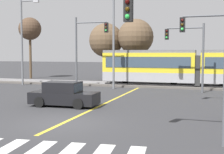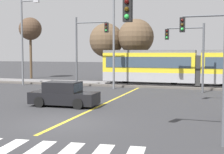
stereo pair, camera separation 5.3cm
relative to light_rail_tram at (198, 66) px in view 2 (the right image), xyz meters
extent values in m
plane|color=#333335|center=(-5.39, -17.84, -2.05)|extent=(200.00, 200.00, 0.00)
cube|color=#56514C|center=(-5.39, 0.01, -1.96)|extent=(120.00, 4.00, 0.18)
cube|color=#939399|center=(-5.39, -0.71, -1.82)|extent=(120.00, 0.08, 0.10)
cube|color=#939399|center=(-5.39, 0.73, -1.82)|extent=(120.00, 0.08, 0.10)
cube|color=#9E9EA3|center=(-4.75, 0.01, -1.07)|extent=(9.00, 2.60, 0.90)
cube|color=yellow|center=(-4.75, 0.01, 0.33)|extent=(9.00, 2.60, 1.90)
cube|color=#384756|center=(-4.75, -1.31, 0.38)|extent=(8.28, 0.04, 1.04)
cube|color=slate|center=(-4.75, 0.01, 1.42)|extent=(9.00, 2.39, 0.28)
cylinder|color=black|center=(-2.27, 0.01, -1.52)|extent=(0.70, 0.20, 0.70)
cylinder|color=black|center=(-7.22, 0.01, -1.52)|extent=(0.70, 0.20, 0.70)
cylinder|color=black|center=(2.28, 0.01, -1.52)|extent=(0.70, 0.20, 0.70)
cube|color=#2D2D2D|center=(0.00, 0.01, -0.37)|extent=(0.50, 2.34, 2.80)
cube|color=silver|center=(-5.39, -22.19, -2.04)|extent=(0.86, 2.84, 0.01)
cube|color=silver|center=(-4.30, -22.06, -2.04)|extent=(0.86, 2.84, 0.01)
cube|color=gold|center=(-5.39, -11.09, -2.05)|extent=(0.20, 18.19, 0.01)
cube|color=black|center=(-7.48, -13.42, -1.53)|extent=(4.25, 1.84, 0.72)
cube|color=black|center=(-7.58, -13.43, -0.85)|extent=(2.15, 1.59, 0.64)
cube|color=#384756|center=(-6.58, -13.39, -0.85)|extent=(0.15, 1.43, 0.52)
cube|color=#384756|center=(-7.61, -12.65, -0.85)|extent=(1.79, 0.10, 0.48)
cylinder|color=black|center=(-6.25, -12.53, -1.73)|extent=(0.65, 0.24, 0.64)
cylinder|color=black|center=(-6.19, -14.23, -1.73)|extent=(0.65, 0.24, 0.64)
cylinder|color=black|center=(-8.77, -12.62, -1.73)|extent=(0.65, 0.24, 0.64)
cylinder|color=black|center=(-8.71, -14.31, -1.73)|extent=(0.65, 0.24, 0.64)
cylinder|color=#515459|center=(0.52, -3.97, 0.83)|extent=(0.18, 0.18, 5.75)
cylinder|color=#515459|center=(-0.98, -3.97, 3.34)|extent=(3.00, 0.12, 0.12)
cube|color=black|center=(-2.48, -3.97, 2.84)|extent=(0.32, 0.28, 0.90)
sphere|color=#360605|center=(-2.48, -4.12, 3.11)|extent=(0.18, 0.18, 0.18)
sphere|color=#3A2706|center=(-2.48, -4.12, 2.84)|extent=(0.18, 0.18, 0.18)
sphere|color=green|center=(-2.48, -4.12, 2.57)|extent=(0.18, 0.18, 0.18)
cube|color=black|center=(-1.81, -19.41, 2.85)|extent=(0.32, 0.28, 0.90)
sphere|color=#360605|center=(-1.81, -19.56, 3.12)|extent=(0.18, 0.18, 0.18)
sphere|color=#3A2706|center=(-1.81, -19.56, 2.85)|extent=(0.18, 0.18, 0.18)
sphere|color=green|center=(-1.81, -19.56, 2.58)|extent=(0.18, 0.18, 0.18)
cylinder|color=#515459|center=(1.44, -11.05, 3.48)|extent=(4.00, 0.12, 0.12)
cube|color=black|center=(-0.56, -11.05, 2.98)|extent=(0.32, 0.28, 0.90)
sphere|color=#360605|center=(-0.56, -11.20, 3.25)|extent=(0.18, 0.18, 0.18)
sphere|color=#3A2706|center=(-0.56, -11.20, 2.98)|extent=(0.18, 0.18, 0.18)
sphere|color=green|center=(-0.56, -11.20, 2.71)|extent=(0.18, 0.18, 0.18)
cylinder|color=#515459|center=(-10.99, -3.76, 1.28)|extent=(0.18, 0.18, 6.66)
cylinder|color=#515459|center=(-9.49, -3.76, 4.08)|extent=(3.00, 0.12, 0.12)
cube|color=black|center=(-7.99, -3.76, 3.58)|extent=(0.32, 0.28, 0.90)
sphere|color=#360605|center=(-7.99, -3.91, 3.85)|extent=(0.18, 0.18, 0.18)
sphere|color=#3A2706|center=(-7.99, -3.91, 3.58)|extent=(0.18, 0.18, 0.18)
sphere|color=green|center=(-7.99, -3.91, 3.31)|extent=(0.18, 0.18, 0.18)
cylinder|color=slate|center=(-17.44, -2.98, 2.34)|extent=(0.20, 0.20, 8.77)
cylinder|color=slate|center=(-16.56, -2.98, 6.52)|extent=(1.76, 0.12, 0.12)
cube|color=#B2B2B7|center=(-15.68, -2.98, 6.42)|extent=(0.56, 0.28, 0.20)
cylinder|color=slate|center=(-7.42, -3.37, 2.73)|extent=(0.20, 0.20, 9.57)
cylinder|color=brown|center=(-21.47, 4.92, 0.91)|extent=(0.32, 0.32, 5.91)
sphere|color=#4C3828|center=(-21.47, 4.92, 4.45)|extent=(2.93, 2.93, 2.93)
cylinder|color=brown|center=(-11.10, 5.28, -0.02)|extent=(0.32, 0.32, 4.06)
sphere|color=brown|center=(-11.10, 5.28, 2.84)|extent=(4.13, 4.13, 4.13)
cylinder|color=brown|center=(-7.36, 5.10, 0.15)|extent=(0.32, 0.32, 4.39)
sphere|color=brown|center=(-7.36, 5.10, 3.18)|extent=(4.19, 4.19, 4.19)
camera|label=1|loc=(1.19, -30.83, 1.21)|focal=50.00mm
camera|label=2|loc=(1.24, -30.82, 1.21)|focal=50.00mm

